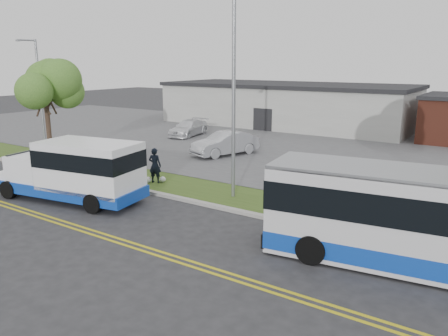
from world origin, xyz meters
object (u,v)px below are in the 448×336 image
Objects in this scene: streetlight_near at (233,90)px; streetlight_far at (39,89)px; tree_west at (44,83)px; pedestrian at (155,165)px; shuttle_bus at (77,169)px; parked_car_a at (225,143)px; parked_car_b at (188,128)px.

streetlight_far is at bearing 171.95° from streetlight_near.
pedestrian is (10.15, -0.66, -4.07)m from tree_west.
tree_west is at bearing -28.98° from streetlight_far.
shuttle_bus is 4.34m from pedestrian.
streetlight_near is 1.91× the size of parked_car_a.
streetlight_near is (15.00, -0.47, 0.11)m from tree_west.
tree_west is at bearing 178.20° from streetlight_near.
tree_west is 1.39× the size of parked_car_a.
streetlight_near is 4.97× the size of pedestrian.
streetlight_near reaches higher than pedestrian.
streetlight_near is at bearing 27.11° from shuttle_bus.
streetlight_near is 18.93m from parked_car_b.
pedestrian is 0.38× the size of parked_car_a.
parked_car_a is (0.18, 12.34, -0.63)m from shuttle_bus.
streetlight_near reaches higher than streetlight_far.
streetlight_far is 1.61× the size of parked_car_a.
parked_car_a is at bearing -101.73° from pedestrian.
pedestrian reaches higher than parked_car_a.
streetlight_near is 8.21m from shuttle_bus.
tree_west is 10.92m from shuttle_bus.
parked_car_b is (-7.29, 5.04, -0.13)m from parked_car_a.
tree_west reaches higher than shuttle_bus.
pedestrian is at bearing -3.73° from tree_west.
streetlight_far is at bearing -138.37° from parked_car_a.
streetlight_far is at bearing -29.29° from pedestrian.
pedestrian is 8.20m from parked_car_a.
streetlight_far reaches higher than pedestrian.
streetlight_near is at bearing -34.39° from parked_car_a.
shuttle_bus is 12.36m from parked_car_a.
pedestrian is at bearing 66.51° from shuttle_bus.
parked_car_b is (1.99, 12.54, -4.34)m from tree_west.
parked_car_b is (-13.01, 13.01, -4.45)m from streetlight_near.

